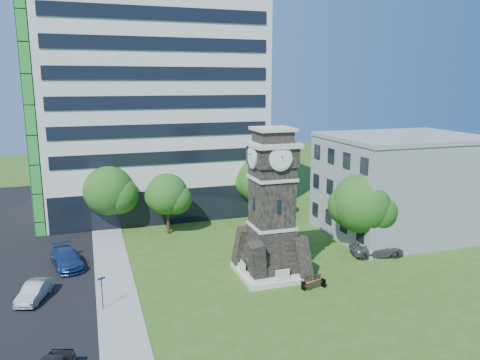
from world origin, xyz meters
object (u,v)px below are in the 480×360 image
object	(u,v)px
car_street_mid	(34,291)
clock_tower	(272,213)
car_east_lot	(377,249)
car_street_north	(67,258)
street_sign	(102,289)
park_bench	(313,282)

from	to	relation	value
car_street_mid	clock_tower	bearing A→B (deg)	15.12
clock_tower	car_east_lot	distance (m)	11.81
car_street_mid	car_east_lot	bearing A→B (deg)	18.00
car_street_mid	car_street_north	distance (m)	6.26
street_sign	park_bench	bearing A→B (deg)	-30.29
clock_tower	car_street_north	xyz separation A→B (m)	(-16.22, 6.92, -4.52)
park_bench	car_east_lot	bearing A→B (deg)	9.63
clock_tower	street_sign	xyz separation A→B (m)	(-13.57, -2.12, -3.74)
car_street_north	car_east_lot	xyz separation A→B (m)	(27.06, -6.06, -0.09)
car_street_mid	car_street_north	xyz separation A→B (m)	(2.06, 5.91, 0.11)
clock_tower	street_sign	size ratio (longest dim) A/B	4.95
car_east_lot	street_sign	distance (m)	24.60
park_bench	car_street_mid	bearing A→B (deg)	149.49
car_east_lot	car_street_mid	bearing A→B (deg)	99.92
car_street_mid	park_bench	size ratio (longest dim) A/B	2.16
car_street_north	park_bench	world-z (taller)	car_street_north
clock_tower	car_street_mid	distance (m)	18.88
car_east_lot	park_bench	distance (m)	9.87
car_east_lot	park_bench	world-z (taller)	car_east_lot
clock_tower	car_street_north	world-z (taller)	clock_tower
clock_tower	street_sign	distance (m)	14.23
car_street_north	car_street_mid	bearing A→B (deg)	-121.38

